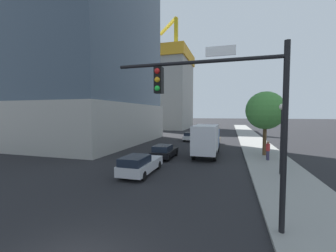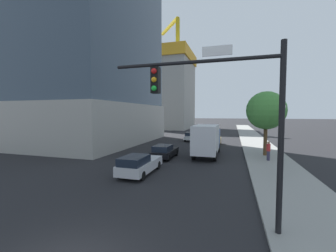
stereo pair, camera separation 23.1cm
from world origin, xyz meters
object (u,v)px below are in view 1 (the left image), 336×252
Objects in this scene: street_lamp at (282,127)px; street_tree at (265,111)px; construction_building at (168,86)px; car_white at (190,136)px; box_truck at (207,139)px; traffic_light_pole at (225,102)px; car_gold at (213,140)px; car_silver at (140,164)px; car_black at (164,151)px; pedestrian_red_shirt at (268,150)px.

street_lamp is 7.30m from street_tree.
construction_building reaches higher than street_lamp.
street_tree is (-0.05, 7.19, 1.25)m from street_lamp.
car_white is 0.59× the size of box_truck.
construction_building is 50.35m from street_lamp.
car_white is at bearing 107.96° from box_truck.
box_truck is at bearing -72.04° from car_white.
car_gold is at bearing 95.55° from traffic_light_pole.
street_tree is (21.45, -37.43, -7.83)m from construction_building.
street_tree is 1.53× the size of car_gold.
box_truck reaches higher than car_silver.
pedestrian_red_shirt is (9.58, 1.20, 0.36)m from car_black.
street_lamp is (3.65, 8.14, -1.39)m from traffic_light_pole.
car_silver is at bearing -75.90° from construction_building.
traffic_light_pole is 1.04× the size of street_tree.
construction_building is at bearing 106.02° from car_black.
pedestrian_red_shirt is at bearing 7.13° from car_black.
car_white is at bearing 132.61° from street_tree.
traffic_light_pole is 1.64× the size of car_white.
car_silver is at bearing -103.63° from car_gold.
car_gold is (-5.73, 6.51, -3.97)m from street_tree.
car_white is 14.20m from car_black.
car_gold is at bearing 112.86° from street_lamp.
traffic_light_pole is 3.89× the size of pedestrian_red_shirt.
street_lamp reaches higher than car_gold.
car_silver is (-9.63, -9.62, -3.97)m from street_tree.
pedestrian_red_shirt is (9.58, 7.09, 0.29)m from car_silver.
street_lamp is 8.21m from box_truck.
street_tree reaches higher than pedestrian_red_shirt.
car_white is (-9.68, 17.66, -2.76)m from street_lamp.
car_black is (11.82, -41.15, -11.87)m from construction_building.
car_gold is (-5.77, 13.70, -2.72)m from street_lamp.
car_black is (-9.63, -3.72, -4.04)m from street_tree.
car_silver is at bearing -90.00° from car_black.
street_lamp is 2.85× the size of pedestrian_red_shirt.
street_lamp reaches higher than pedestrian_red_shirt.
street_tree reaches higher than car_black.
car_black is (-9.68, 3.47, -2.79)m from street_lamp.
street_tree reaches higher than car_white.
construction_building is 44.43m from car_black.
street_tree is at bearing -48.66° from car_gold.
car_white is at bearing 90.00° from car_silver.
street_tree reaches higher than car_gold.
street_tree is at bearing 44.95° from car_silver.
traffic_light_pole reaches higher than pedestrian_red_shirt.
box_truck is at bearing 64.03° from car_silver.
box_truck reaches higher than car_gold.
traffic_light_pole is 14.23m from box_truck.
street_tree is 6.61m from box_truck.
street_tree is 1.44× the size of car_silver.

